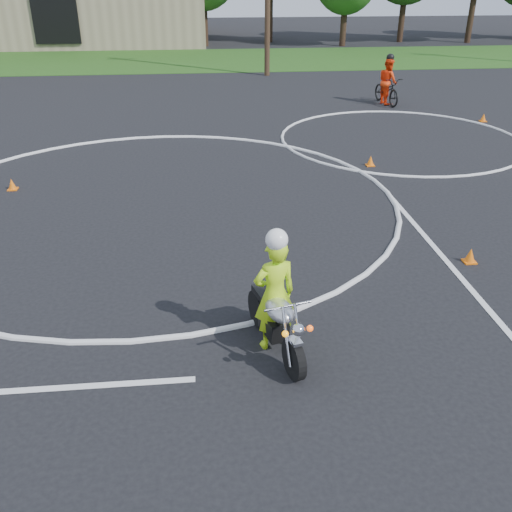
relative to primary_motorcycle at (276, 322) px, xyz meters
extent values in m
plane|color=black|center=(-2.23, 3.42, -0.52)|extent=(120.00, 120.00, 0.00)
cube|color=#1E4714|center=(-2.23, 30.42, -0.51)|extent=(120.00, 10.00, 0.02)
torus|color=silver|center=(-2.23, 6.42, -0.51)|extent=(12.12, 12.12, 0.12)
torus|color=silver|center=(5.77, 11.42, -0.51)|extent=(8.10, 8.10, 0.10)
cube|color=silver|center=(3.77, 1.42, -0.51)|extent=(0.12, 10.00, 0.01)
cylinder|color=black|center=(0.17, -0.65, -0.21)|extent=(0.28, 0.62, 0.61)
cylinder|color=black|center=(-0.20, 0.73, -0.21)|extent=(0.28, 0.62, 0.61)
cube|color=black|center=(-0.03, 0.09, -0.11)|extent=(0.42, 0.61, 0.31)
ellipsoid|color=silver|center=(0.03, -0.11, 0.27)|extent=(0.52, 0.72, 0.29)
cube|color=black|center=(-0.11, 0.38, 0.23)|extent=(0.41, 0.66, 0.10)
cylinder|color=white|center=(0.06, -0.60, 0.14)|extent=(0.14, 0.36, 0.82)
cylinder|color=silver|center=(0.24, -0.55, 0.14)|extent=(0.14, 0.36, 0.82)
cube|color=white|center=(0.17, -0.67, 0.11)|extent=(0.20, 0.25, 0.05)
cylinder|color=silver|center=(0.10, -0.41, 0.52)|extent=(0.70, 0.22, 0.04)
sphere|color=white|center=(0.20, -0.75, 0.35)|extent=(0.18, 0.18, 0.18)
sphere|color=#FF980C|center=(0.01, -0.78, 0.31)|extent=(0.09, 0.09, 0.09)
sphere|color=#FE520C|center=(0.37, -0.68, 0.31)|extent=(0.09, 0.09, 0.09)
cylinder|color=white|center=(0.03, 0.52, -0.21)|extent=(0.29, 0.81, 0.08)
imported|color=#BDF81A|center=(-0.01, 0.14, 0.38)|extent=(0.75, 0.59, 1.80)
sphere|color=white|center=(0.00, 0.09, 1.31)|extent=(0.32, 0.32, 0.32)
imported|color=black|center=(6.98, 16.89, 0.04)|extent=(1.04, 2.20, 1.11)
imported|color=#FF390D|center=(6.98, 16.89, 0.41)|extent=(0.83, 0.99, 1.85)
sphere|color=black|center=(6.98, 16.89, 1.36)|extent=(0.32, 0.32, 0.32)
cone|color=orange|center=(-5.95, 7.66, -0.37)|extent=(0.22, 0.22, 0.30)
cube|color=orange|center=(-5.95, 7.66, -0.51)|extent=(0.24, 0.24, 0.03)
cone|color=orange|center=(3.96, 8.67, -0.37)|extent=(0.22, 0.22, 0.30)
cube|color=orange|center=(3.96, 8.67, -0.51)|extent=(0.24, 0.24, 0.03)
cone|color=orange|center=(4.20, 2.49, -0.37)|extent=(0.22, 0.22, 0.30)
cube|color=orange|center=(4.20, 2.49, -0.51)|extent=(0.24, 0.24, 0.03)
cone|color=orange|center=(9.69, 13.47, -0.37)|extent=(0.22, 0.22, 0.30)
cube|color=orange|center=(9.69, 13.47, -0.51)|extent=(0.24, 0.24, 0.03)
cube|color=black|center=(-10.23, 35.32, 1.48)|extent=(3.00, 0.16, 3.00)
cylinder|color=#382619|center=(-0.23, 37.42, 1.10)|extent=(0.44, 0.44, 3.24)
cylinder|color=#382619|center=(4.77, 39.42, 1.46)|extent=(0.44, 0.44, 3.96)
cylinder|color=#382619|center=(9.77, 36.42, 0.92)|extent=(0.44, 0.44, 2.88)
cylinder|color=#382619|center=(14.77, 38.42, 1.28)|extent=(0.44, 0.44, 3.60)
cylinder|color=#382619|center=(19.77, 37.42, 1.64)|extent=(0.44, 0.44, 4.32)
cylinder|color=#382619|center=(-4.23, 38.42, 0.92)|extent=(0.44, 0.44, 2.88)
camera|label=1|loc=(-1.02, -7.04, 4.72)|focal=40.00mm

